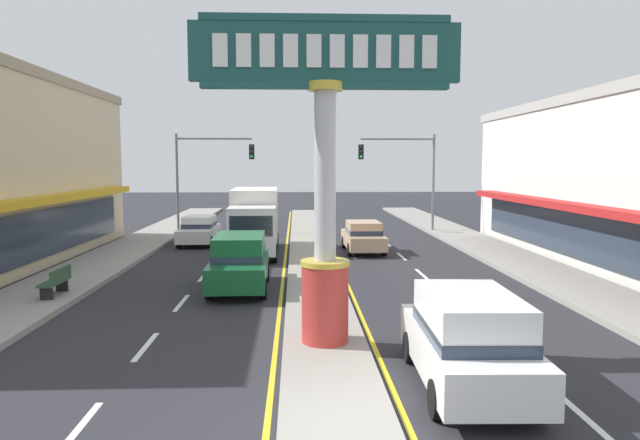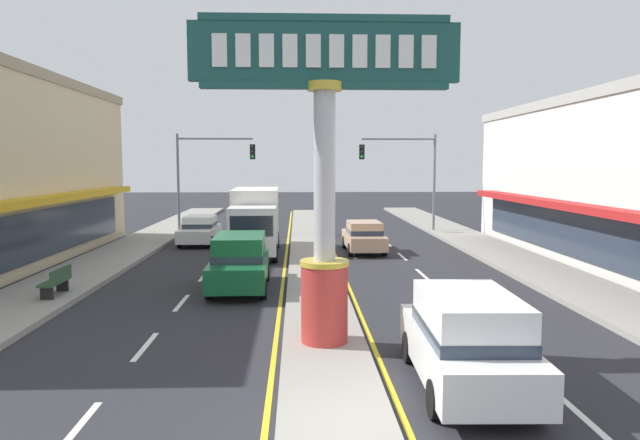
{
  "view_description": "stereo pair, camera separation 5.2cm",
  "coord_description": "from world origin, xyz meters",
  "px_view_note": "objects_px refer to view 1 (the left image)",
  "views": [
    {
      "loc": [
        -0.69,
        -8.96,
        4.38
      ],
      "look_at": [
        0.08,
        9.31,
        2.6
      ],
      "focal_mm": 32.65,
      "sensor_mm": 36.0,
      "label": 1
    },
    {
      "loc": [
        -0.63,
        -8.96,
        4.38
      ],
      "look_at": [
        0.08,
        9.31,
        2.6
      ],
      "focal_mm": 32.65,
      "sensor_mm": 36.0,
      "label": 2
    }
  ],
  "objects_px": {
    "suv_near_left_lane": "(239,261)",
    "sedan_mid_left_lane": "(363,236)",
    "district_sign": "(325,173)",
    "suv_far_left_oncoming": "(468,339)",
    "traffic_light_right_side": "(406,166)",
    "traffic_light_left_side": "(206,166)",
    "street_bench": "(56,281)",
    "box_truck_far_right_lane": "(255,219)",
    "sedan_near_right_lane": "(199,230)"
  },
  "relations": [
    {
      "from": "district_sign",
      "to": "traffic_light_right_side",
      "type": "distance_m",
      "value": 23.64
    },
    {
      "from": "district_sign",
      "to": "suv_far_left_oncoming",
      "type": "height_order",
      "value": "district_sign"
    },
    {
      "from": "suv_near_left_lane",
      "to": "suv_far_left_oncoming",
      "type": "bearing_deg",
      "value": -60.04
    },
    {
      "from": "traffic_light_left_side",
      "to": "suv_near_left_lane",
      "type": "bearing_deg",
      "value": -77.5
    },
    {
      "from": "sedan_near_right_lane",
      "to": "box_truck_far_right_lane",
      "type": "xyz_separation_m",
      "value": [
        3.26,
        -3.3,
        0.91
      ]
    },
    {
      "from": "traffic_light_left_side",
      "to": "sedan_mid_left_lane",
      "type": "xyz_separation_m",
      "value": [
        8.89,
        -7.79,
        -3.46
      ]
    },
    {
      "from": "box_truck_far_right_lane",
      "to": "street_bench",
      "type": "distance_m",
      "value": 11.32
    },
    {
      "from": "box_truck_far_right_lane",
      "to": "suv_far_left_oncoming",
      "type": "bearing_deg",
      "value": -72.99
    },
    {
      "from": "suv_near_left_lane",
      "to": "suv_far_left_oncoming",
      "type": "relative_size",
      "value": 0.99
    },
    {
      "from": "district_sign",
      "to": "sedan_mid_left_lane",
      "type": "xyz_separation_m",
      "value": [
        2.65,
        14.92,
        -3.38
      ]
    },
    {
      "from": "traffic_light_right_side",
      "to": "sedan_mid_left_lane",
      "type": "height_order",
      "value": "traffic_light_right_side"
    },
    {
      "from": "traffic_light_right_side",
      "to": "street_bench",
      "type": "height_order",
      "value": "traffic_light_right_side"
    },
    {
      "from": "traffic_light_left_side",
      "to": "box_truck_far_right_lane",
      "type": "height_order",
      "value": "traffic_light_left_side"
    },
    {
      "from": "suv_far_left_oncoming",
      "to": "street_bench",
      "type": "distance_m",
      "value": 13.42
    },
    {
      "from": "sedan_mid_left_lane",
      "to": "suv_far_left_oncoming",
      "type": "height_order",
      "value": "suv_far_left_oncoming"
    },
    {
      "from": "district_sign",
      "to": "sedan_near_right_lane",
      "type": "distance_m",
      "value": 19.36
    },
    {
      "from": "district_sign",
      "to": "box_truck_far_right_lane",
      "type": "height_order",
      "value": "district_sign"
    },
    {
      "from": "traffic_light_right_side",
      "to": "suv_near_left_lane",
      "type": "distance_m",
      "value": 18.82
    },
    {
      "from": "suv_near_left_lane",
      "to": "street_bench",
      "type": "height_order",
      "value": "suv_near_left_lane"
    },
    {
      "from": "traffic_light_right_side",
      "to": "suv_far_left_oncoming",
      "type": "distance_m",
      "value": 25.92
    },
    {
      "from": "traffic_light_left_side",
      "to": "box_truck_far_right_lane",
      "type": "relative_size",
      "value": 0.89
    },
    {
      "from": "traffic_light_left_side",
      "to": "suv_near_left_lane",
      "type": "distance_m",
      "value": 16.88
    },
    {
      "from": "box_truck_far_right_lane",
      "to": "traffic_light_right_side",
      "type": "bearing_deg",
      "value": 41.84
    },
    {
      "from": "suv_near_left_lane",
      "to": "suv_far_left_oncoming",
      "type": "xyz_separation_m",
      "value": [
        5.3,
        -9.2,
        0.0
      ]
    },
    {
      "from": "suv_far_left_oncoming",
      "to": "traffic_light_right_side",
      "type": "bearing_deg",
      "value": 81.98
    },
    {
      "from": "district_sign",
      "to": "street_bench",
      "type": "xyz_separation_m",
      "value": [
        -8.34,
        5.05,
        -3.52
      ]
    },
    {
      "from": "district_sign",
      "to": "street_bench",
      "type": "height_order",
      "value": "district_sign"
    },
    {
      "from": "box_truck_far_right_lane",
      "to": "sedan_mid_left_lane",
      "type": "bearing_deg",
      "value": 1.23
    },
    {
      "from": "traffic_light_right_side",
      "to": "suv_far_left_oncoming",
      "type": "relative_size",
      "value": 1.33
    },
    {
      "from": "district_sign",
      "to": "suv_far_left_oncoming",
      "type": "bearing_deg",
      "value": -45.11
    },
    {
      "from": "suv_far_left_oncoming",
      "to": "suv_near_left_lane",
      "type": "bearing_deg",
      "value": 119.96
    },
    {
      "from": "traffic_light_left_side",
      "to": "suv_far_left_oncoming",
      "type": "bearing_deg",
      "value": -70.69
    },
    {
      "from": "traffic_light_left_side",
      "to": "sedan_near_right_lane",
      "type": "relative_size",
      "value": 1.44
    },
    {
      "from": "traffic_light_left_side",
      "to": "suv_far_left_oncoming",
      "type": "relative_size",
      "value": 1.33
    },
    {
      "from": "sedan_near_right_lane",
      "to": "suv_far_left_oncoming",
      "type": "height_order",
      "value": "suv_far_left_oncoming"
    },
    {
      "from": "sedan_near_right_lane",
      "to": "box_truck_far_right_lane",
      "type": "relative_size",
      "value": 0.62
    },
    {
      "from": "traffic_light_right_side",
      "to": "sedan_near_right_lane",
      "type": "xyz_separation_m",
      "value": [
        -12.19,
        -4.7,
        -3.46
      ]
    },
    {
      "from": "sedan_near_right_lane",
      "to": "street_bench",
      "type": "distance_m",
      "value": 13.27
    },
    {
      "from": "traffic_light_right_side",
      "to": "street_bench",
      "type": "bearing_deg",
      "value": -129.38
    },
    {
      "from": "traffic_light_left_side",
      "to": "suv_far_left_oncoming",
      "type": "distance_m",
      "value": 27.08
    },
    {
      "from": "district_sign",
      "to": "sedan_near_right_lane",
      "type": "relative_size",
      "value": 1.76
    },
    {
      "from": "suv_near_left_lane",
      "to": "sedan_mid_left_lane",
      "type": "bearing_deg",
      "value": 57.65
    },
    {
      "from": "sedan_mid_left_lane",
      "to": "suv_far_left_oncoming",
      "type": "bearing_deg",
      "value": -90.01
    },
    {
      "from": "traffic_light_right_side",
      "to": "suv_far_left_oncoming",
      "type": "height_order",
      "value": "traffic_light_right_side"
    },
    {
      "from": "district_sign",
      "to": "suv_near_left_lane",
      "type": "relative_size",
      "value": 1.64
    },
    {
      "from": "sedan_near_right_lane",
      "to": "suv_near_left_lane",
      "type": "relative_size",
      "value": 0.93
    },
    {
      "from": "suv_far_left_oncoming",
      "to": "box_truck_far_right_lane",
      "type": "bearing_deg",
      "value": 107.01
    },
    {
      "from": "suv_near_left_lane",
      "to": "sedan_mid_left_lane",
      "type": "relative_size",
      "value": 1.07
    },
    {
      "from": "box_truck_far_right_lane",
      "to": "street_bench",
      "type": "xyz_separation_m",
      "value": [
        -5.64,
        -9.76,
        -1.05
      ]
    },
    {
      "from": "box_truck_far_right_lane",
      "to": "suv_far_left_oncoming",
      "type": "distance_m",
      "value": 18.28
    }
  ]
}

